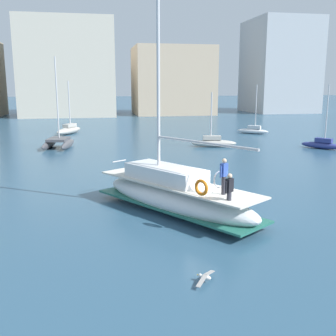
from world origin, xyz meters
TOP-DOWN VIEW (x-y plane):
  - ground_plane at (0.00, 0.00)m, footprint 400.00×400.00m
  - main_sailboat at (-1.51, 1.31)m, footprint 7.29×9.33m
  - moored_sloop_near at (-8.13, 34.77)m, footprint 3.54×5.29m
  - moored_sloop_far at (16.53, 18.00)m, footprint 3.21×3.64m
  - moored_catamaran at (6.58, 21.06)m, footprint 4.54×1.91m
  - moored_cutter_left at (14.68, 30.59)m, footprint 3.73×3.15m
  - moored_cutter_right at (-8.56, 23.14)m, footprint 3.13×5.13m
  - seagull at (-2.01, -5.86)m, footprint 0.89×1.06m
  - waterfront_buildings at (2.78, 68.23)m, footprint 81.78×17.53m

SIDE VIEW (x-z plane):
  - ground_plane at x=0.00m, z-range 0.00..0.00m
  - seagull at x=-2.01m, z-range 0.09..0.26m
  - moored_sloop_far at x=16.53m, z-range -2.59..3.52m
  - moored_cutter_left at x=14.68m, z-range -2.58..3.51m
  - moored_catamaran at x=6.58m, z-range -2.21..3.16m
  - moored_sloop_near at x=-8.13m, z-range -2.73..3.83m
  - moored_cutter_right at x=-8.56m, z-range -3.75..4.96m
  - main_sailboat at x=-1.51m, z-range -5.94..7.77m
  - waterfront_buildings at x=2.78m, z-range -1.43..18.69m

